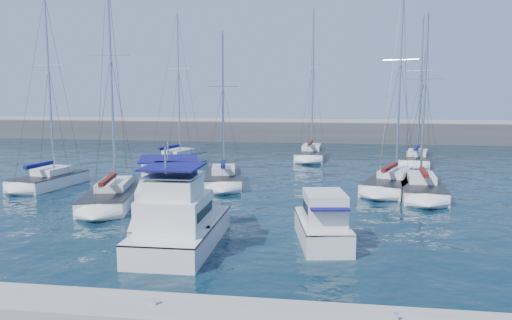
# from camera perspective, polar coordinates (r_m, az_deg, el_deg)

# --- Properties ---
(ground) EXTENTS (220.00, 220.00, 0.00)m
(ground) POSITION_cam_1_polar(r_m,az_deg,el_deg) (28.18, -3.81, -8.23)
(ground) COLOR black
(ground) RESTS_ON ground
(breakwater) EXTENTS (160.00, 6.00, 4.45)m
(breakwater) POSITION_cam_1_polar(r_m,az_deg,el_deg) (78.95, 4.23, 2.96)
(breakwater) COLOR #424244
(breakwater) RESTS_ON ground
(dock) EXTENTS (40.00, 2.20, 0.60)m
(dock) POSITION_cam_1_polar(r_m,az_deg,el_deg) (18.14, -11.54, -16.76)
(dock) COLOR gray
(dock) RESTS_ON ground
(dock_cleat_centre) EXTENTS (0.16, 0.16, 0.25)m
(dock_cleat_centre) POSITION_cam_1_polar(r_m,az_deg,el_deg) (17.96, -11.58, -15.53)
(dock_cleat_centre) COLOR silver
(dock_cleat_centre) RESTS_ON dock
(dock_cleat_near_stbd) EXTENTS (0.16, 0.16, 0.25)m
(dock_cleat_near_stbd) POSITION_cam_1_polar(r_m,az_deg,el_deg) (17.14, 15.70, -16.87)
(dock_cleat_near_stbd) COLOR silver
(dock_cleat_near_stbd) RESTS_ON dock
(motor_yacht_port_inner) EXTENTS (6.39, 9.37, 4.69)m
(motor_yacht_port_inner) POSITION_cam_1_polar(r_m,az_deg,el_deg) (28.26, -9.76, -5.91)
(motor_yacht_port_inner) COLOR silver
(motor_yacht_port_inner) RESTS_ON ground
(motor_yacht_stbd_inner) EXTENTS (3.65, 8.02, 4.69)m
(motor_yacht_stbd_inner) POSITION_cam_1_polar(r_m,az_deg,el_deg) (25.40, -8.78, -7.46)
(motor_yacht_stbd_inner) COLOR silver
(motor_yacht_stbd_inner) RESTS_ON ground
(motor_yacht_stbd_outer) EXTENTS (3.26, 5.94, 3.20)m
(motor_yacht_stbd_outer) POSITION_cam_1_polar(r_m,az_deg,el_deg) (26.08, 7.64, -7.46)
(motor_yacht_stbd_outer) COLOR silver
(motor_yacht_stbd_outer) RESTS_ON ground
(sailboat_mid_a) EXTENTS (4.01, 7.12, 15.83)m
(sailboat_mid_a) POSITION_cam_1_polar(r_m,az_deg,el_deg) (44.58, -22.54, -2.09)
(sailboat_mid_a) COLOR silver
(sailboat_mid_a) RESTS_ON ground
(sailboat_mid_b) EXTENTS (4.93, 9.38, 16.57)m
(sailboat_mid_b) POSITION_cam_1_polar(r_m,az_deg,el_deg) (36.52, -16.00, -3.92)
(sailboat_mid_b) COLOR silver
(sailboat_mid_b) RESTS_ON ground
(sailboat_mid_c) EXTENTS (4.29, 7.49, 13.05)m
(sailboat_mid_c) POSITION_cam_1_polar(r_m,az_deg,el_deg) (41.87, -3.73, -2.17)
(sailboat_mid_c) COLOR silver
(sailboat_mid_c) RESTS_ON ground
(sailboat_mid_d) EXTENTS (6.06, 9.70, 16.53)m
(sailboat_mid_d) POSITION_cam_1_polar(r_m,az_deg,el_deg) (41.82, 15.45, -2.43)
(sailboat_mid_d) COLOR silver
(sailboat_mid_d) RESTS_ON ground
(sailboat_mid_e) EXTENTS (3.74, 8.67, 13.94)m
(sailboat_mid_e) POSITION_cam_1_polar(r_m,az_deg,el_deg) (39.97, 18.36, -3.05)
(sailboat_mid_e) COLOR silver
(sailboat_mid_e) RESTS_ON ground
(sailboat_back_a) EXTENTS (5.15, 8.60, 16.38)m
(sailboat_back_a) POSITION_cam_1_polar(r_m,az_deg,el_deg) (54.54, -9.10, 0.13)
(sailboat_back_a) COLOR silver
(sailboat_back_a) RESTS_ON ground
(sailboat_back_b) EXTENTS (3.48, 9.05, 17.60)m
(sailboat_back_b) POSITION_cam_1_polar(r_m,az_deg,el_deg) (58.74, 6.31, 0.73)
(sailboat_back_b) COLOR silver
(sailboat_back_b) RESTS_ON ground
(sailboat_back_c) EXTENTS (4.74, 8.05, 15.98)m
(sailboat_back_c) POSITION_cam_1_polar(r_m,az_deg,el_deg) (56.01, 17.90, 0.05)
(sailboat_back_c) COLOR silver
(sailboat_back_c) RESTS_ON ground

